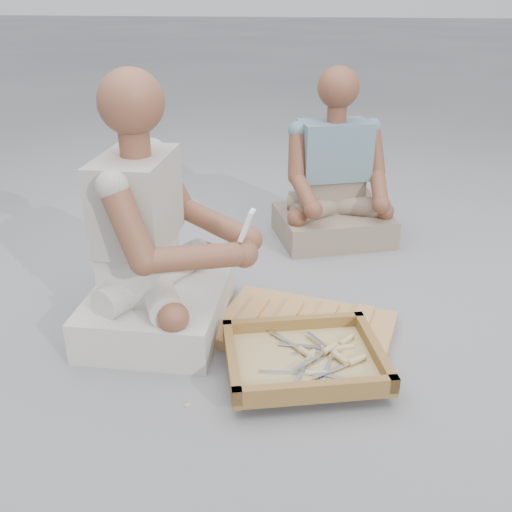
% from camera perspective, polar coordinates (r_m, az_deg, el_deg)
% --- Properties ---
extents(ground, '(60.00, 60.00, 0.00)m').
position_cam_1_polar(ground, '(2.18, -0.74, -8.07)').
color(ground, gray).
rests_on(ground, ground).
extents(carved_panel, '(0.72, 0.55, 0.04)m').
position_cam_1_polar(carved_panel, '(2.20, 4.83, -7.27)').
color(carved_panel, '#A76A40').
rests_on(carved_panel, ground).
extents(tool_tray, '(0.61, 0.54, 0.07)m').
position_cam_1_polar(tool_tray, '(1.96, 4.80, -10.18)').
color(tool_tray, brown).
rests_on(tool_tray, carved_panel).
extents(chisel_0, '(0.16, 0.18, 0.02)m').
position_cam_1_polar(chisel_0, '(1.96, 8.01, -9.74)').
color(chisel_0, silver).
rests_on(chisel_0, tool_tray).
extents(chisel_1, '(0.22, 0.07, 0.02)m').
position_cam_1_polar(chisel_1, '(1.87, 9.35, -12.17)').
color(chisel_1, silver).
rests_on(chisel_1, tool_tray).
extents(chisel_2, '(0.22, 0.04, 0.02)m').
position_cam_1_polar(chisel_2, '(1.89, 5.35, -11.59)').
color(chisel_2, silver).
rests_on(chisel_2, tool_tray).
extents(chisel_3, '(0.22, 0.02, 0.02)m').
position_cam_1_polar(chisel_3, '(2.00, 6.90, -9.09)').
color(chisel_3, silver).
rests_on(chisel_3, tool_tray).
extents(chisel_4, '(0.06, 0.22, 0.02)m').
position_cam_1_polar(chisel_4, '(1.97, 7.63, -9.87)').
color(chisel_4, silver).
rests_on(chisel_4, tool_tray).
extents(chisel_5, '(0.21, 0.10, 0.02)m').
position_cam_1_polar(chisel_5, '(2.01, 8.15, -9.13)').
color(chisel_5, silver).
rests_on(chisel_5, tool_tray).
extents(chisel_6, '(0.18, 0.16, 0.02)m').
position_cam_1_polar(chisel_6, '(1.97, 4.66, -9.39)').
color(chisel_6, silver).
rests_on(chisel_6, tool_tray).
extents(chisel_7, '(0.15, 0.18, 0.02)m').
position_cam_1_polar(chisel_7, '(1.97, 6.99, -9.39)').
color(chisel_7, silver).
rests_on(chisel_7, tool_tray).
extents(chisel_8, '(0.07, 0.22, 0.02)m').
position_cam_1_polar(chisel_8, '(1.94, 5.25, -10.36)').
color(chisel_8, silver).
rests_on(chisel_8, tool_tray).
extents(chisel_9, '(0.18, 0.16, 0.02)m').
position_cam_1_polar(chisel_9, '(1.94, 9.55, -10.42)').
color(chisel_9, silver).
rests_on(chisel_9, tool_tray).
extents(chisel_10, '(0.14, 0.19, 0.02)m').
position_cam_1_polar(chisel_10, '(2.04, 8.63, -8.59)').
color(chisel_10, silver).
rests_on(chisel_10, tool_tray).
extents(wood_chip_0, '(0.02, 0.02, 0.00)m').
position_cam_1_polar(wood_chip_0, '(1.87, 1.91, -14.48)').
color(wood_chip_0, tan).
rests_on(wood_chip_0, ground).
extents(wood_chip_1, '(0.02, 0.02, 0.00)m').
position_cam_1_polar(wood_chip_1, '(2.31, 12.39, -6.61)').
color(wood_chip_1, tan).
rests_on(wood_chip_1, ground).
extents(wood_chip_2, '(0.02, 0.02, 0.00)m').
position_cam_1_polar(wood_chip_2, '(1.87, -6.85, -14.60)').
color(wood_chip_2, tan).
rests_on(wood_chip_2, ground).
extents(wood_chip_3, '(0.02, 0.02, 0.00)m').
position_cam_1_polar(wood_chip_3, '(2.08, 3.57, -9.94)').
color(wood_chip_3, tan).
rests_on(wood_chip_3, ground).
extents(wood_chip_4, '(0.02, 0.02, 0.00)m').
position_cam_1_polar(wood_chip_4, '(1.94, 9.13, -13.22)').
color(wood_chip_4, tan).
rests_on(wood_chip_4, ground).
extents(wood_chip_5, '(0.02, 0.02, 0.00)m').
position_cam_1_polar(wood_chip_5, '(2.28, 2.38, -6.52)').
color(wood_chip_5, tan).
rests_on(wood_chip_5, ground).
extents(wood_chip_6, '(0.02, 0.02, 0.00)m').
position_cam_1_polar(wood_chip_6, '(2.33, 1.35, -5.76)').
color(wood_chip_6, tan).
rests_on(wood_chip_6, ground).
extents(wood_chip_7, '(0.02, 0.02, 0.00)m').
position_cam_1_polar(wood_chip_7, '(1.85, -1.81, -15.01)').
color(wood_chip_7, tan).
rests_on(wood_chip_7, ground).
extents(wood_chip_8, '(0.02, 0.02, 0.00)m').
position_cam_1_polar(wood_chip_8, '(2.15, 1.36, -8.52)').
color(wood_chip_8, tan).
rests_on(wood_chip_8, ground).
extents(wood_chip_9, '(0.02, 0.02, 0.00)m').
position_cam_1_polar(wood_chip_9, '(2.07, 6.16, -10.13)').
color(wood_chip_9, tan).
rests_on(wood_chip_9, ground).
extents(wood_chip_10, '(0.02, 0.02, 0.00)m').
position_cam_1_polar(wood_chip_10, '(2.35, 0.25, -5.47)').
color(wood_chip_10, tan).
rests_on(wood_chip_10, ground).
extents(wood_chip_11, '(0.02, 0.02, 0.00)m').
position_cam_1_polar(wood_chip_11, '(2.25, 1.31, -6.86)').
color(wood_chip_11, tan).
rests_on(wood_chip_11, ground).
extents(craftsman, '(0.65, 0.63, 0.97)m').
position_cam_1_polar(craftsman, '(2.14, -10.16, 0.86)').
color(craftsman, beige).
rests_on(craftsman, ground).
extents(companion, '(0.68, 0.61, 0.87)m').
position_cam_1_polar(companion, '(2.97, 7.84, 7.08)').
color(companion, gray).
rests_on(companion, ground).
extents(mobile_phone, '(0.06, 0.05, 0.11)m').
position_cam_1_polar(mobile_phone, '(1.95, -0.92, 3.11)').
color(mobile_phone, white).
rests_on(mobile_phone, craftsman).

